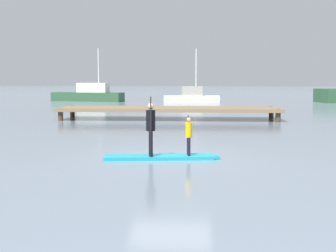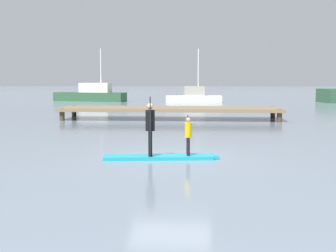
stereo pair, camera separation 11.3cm
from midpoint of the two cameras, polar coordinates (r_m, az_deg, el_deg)
name	(u,v)px [view 2 (the right image)]	position (r m, az deg, el deg)	size (l,w,h in m)	color
ground_plane	(170,156)	(14.38, 0.52, -3.71)	(240.00, 240.00, 0.00)	gray
paddleboard_near	(161,157)	(13.97, -0.63, -3.78)	(3.43, 1.08, 0.10)	#1E9EB2
paddler_adult	(150,126)	(13.83, -1.94, 0.03)	(0.31, 0.49, 1.75)	black
paddler_child_solo	(188,134)	(13.94, 2.69, -0.98)	(0.22, 0.39, 1.17)	black
fishing_boat_green_midground	(91,95)	(48.91, -9.21, 3.78)	(7.66, 3.22, 5.33)	#2D5638
motor_boat_small_navy	(194,97)	(45.57, 3.21, 3.56)	(5.48, 1.98, 5.15)	silver
floating_dock	(170,109)	(27.14, 0.42, 2.05)	(12.62, 3.05, 0.69)	#846B4C
mooring_buoy_near	(273,110)	(33.49, 12.65, 1.95)	(0.39, 0.39, 0.39)	orange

